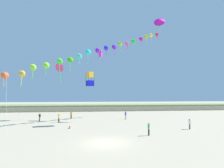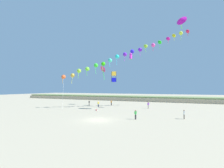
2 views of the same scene
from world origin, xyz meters
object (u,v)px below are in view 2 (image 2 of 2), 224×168
person_far_center (148,105)px  large_kite_high_solo (131,56)px  person_far_left (89,103)px  person_mid_center (98,104)px  beach_ball (96,110)px  large_kite_mid_trail (104,69)px  large_kite_outer_drift (181,19)px  large_kite_low_lead (114,77)px  person_near_left (184,114)px  person_far_right (111,102)px  person_near_right (136,114)px

person_far_center → large_kite_high_solo: bearing=156.1°
person_far_left → person_far_center: (17.11, 0.45, 0.07)m
person_mid_center → beach_ball: size_ratio=4.57×
large_kite_mid_trail → large_kite_outer_drift: size_ratio=1.25×
person_mid_center → large_kite_low_lead: 9.53m
person_far_center → person_near_left: bearing=-56.0°
large_kite_mid_trail → large_kite_high_solo: size_ratio=2.18×
large_kite_mid_trail → person_far_center: bearing=-11.8°
person_far_center → large_kite_mid_trail: 17.62m
large_kite_high_solo → large_kite_outer_drift: (13.08, -1.76, 7.59)m
person_far_right → person_near_right: bearing=-56.6°
person_far_right → person_far_center: 11.91m
person_near_right → person_mid_center: person_mid_center is taller
person_near_right → person_far_right: 21.11m
person_far_left → large_kite_high_solo: 18.14m
person_near_right → person_far_center: size_ratio=0.92×
large_kite_high_solo → person_near_left: bearing=-46.7°
person_near_right → large_kite_outer_drift: size_ratio=0.43×
person_near_right → person_far_right: bearing=123.4°
large_kite_outer_drift → beach_ball: bearing=-153.6°
person_mid_center → person_far_center: bearing=9.7°
person_far_left → person_far_right: 6.65m
person_near_left → person_mid_center: size_ratio=0.92×
person_near_left → large_kite_mid_trail: size_ratio=0.33×
person_far_left → large_kite_mid_trail: 11.34m
person_far_center → person_near_right: bearing=-89.6°
person_near_left → large_kite_high_solo: (-12.71, 13.50, 13.40)m
person_far_left → person_far_right: size_ratio=0.98×
person_near_left → person_far_right: person_far_right is taller
person_far_right → beach_ball: (1.12, -11.65, -0.76)m
person_near_right → person_far_center: 14.53m
large_kite_mid_trail → beach_ball: large_kite_mid_trail is taller
beach_ball → person_far_left: bearing=129.7°
person_far_left → person_far_center: person_far_center is taller
person_mid_center → large_kite_high_solo: bearing=29.6°
person_far_center → large_kite_low_lead: large_kite_low_lead is taller
person_far_center → large_kite_mid_trail: (-13.99, 2.92, 10.30)m
large_kite_low_lead → beach_ball: size_ratio=6.89×
person_near_left → person_far_right: (-19.06, 14.33, 0.05)m
large_kite_mid_trail → beach_ball: (3.61, -11.46, -11.10)m
person_near_right → large_kite_low_lead: bearing=129.0°
person_mid_center → large_kite_low_lead: bearing=-27.5°
person_far_left → large_kite_high_solo: size_ratio=0.75×
large_kite_low_lead → large_kite_outer_drift: (15.32, 5.77, 13.92)m
large_kite_high_solo → large_kite_low_lead: bearing=-106.6°
person_far_center → beach_ball: (-10.38, -8.55, -0.80)m
person_near_right → large_kite_low_lead: (-7.51, 9.29, 7.03)m
person_far_right → large_kite_outer_drift: size_ratio=0.44×
person_near_left → large_kite_outer_drift: bearing=88.2°
person_mid_center → person_far_right: (1.65, 5.36, -0.02)m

